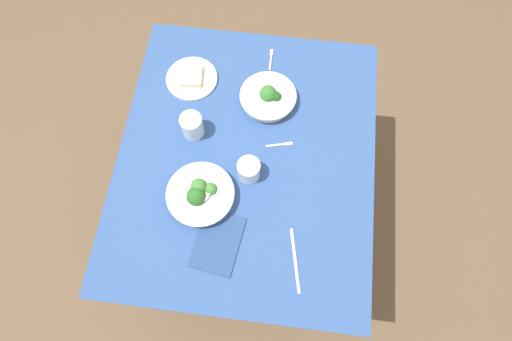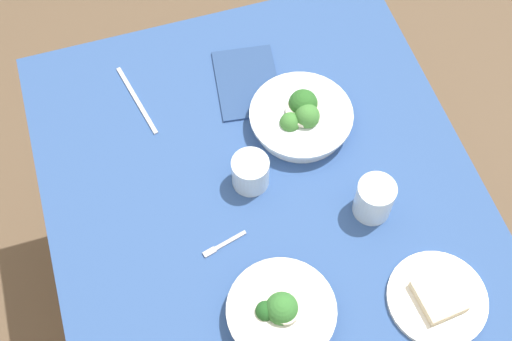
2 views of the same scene
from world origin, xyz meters
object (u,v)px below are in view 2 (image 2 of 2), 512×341
object	(u,v)px
broccoli_bowl_far	(301,117)
table_knife_left	(137,100)
water_glass_center	(374,199)
napkin_folded_upper	(247,82)
bread_side_plate	(438,298)
fork_by_far_bowl	(223,245)
water_glass_side	(250,172)
broccoli_bowl_near	(281,311)

from	to	relation	value
broccoli_bowl_far	table_knife_left	xyz separation A→B (m)	(-0.18, -0.35, -0.03)
water_glass_center	napkin_folded_upper	world-z (taller)	water_glass_center
napkin_folded_upper	bread_side_plate	bearing A→B (deg)	18.03
water_glass_center	napkin_folded_upper	xyz separation A→B (m)	(-0.41, -0.16, -0.05)
bread_side_plate	fork_by_far_bowl	bearing A→B (deg)	-122.63
water_glass_side	table_knife_left	xyz separation A→B (m)	(-0.29, -0.19, -0.04)
water_glass_center	table_knife_left	bearing A→B (deg)	-135.71
water_glass_center	bread_side_plate	bearing A→B (deg)	12.18
broccoli_bowl_near	bread_side_plate	xyz separation A→B (m)	(0.06, 0.31, -0.02)
water_glass_center	water_glass_side	bearing A→B (deg)	-122.22
broccoli_bowl_far	napkin_folded_upper	xyz separation A→B (m)	(-0.15, -0.08, -0.03)
table_knife_left	water_glass_side	bearing A→B (deg)	21.72
water_glass_center	table_knife_left	distance (m)	0.61
water_glass_side	broccoli_bowl_far	bearing A→B (deg)	125.20
fork_by_far_bowl	broccoli_bowl_far	bearing A→B (deg)	-151.30
broccoli_bowl_near	water_glass_side	world-z (taller)	broccoli_bowl_near
broccoli_bowl_near	water_glass_center	xyz separation A→B (m)	(-0.17, 0.26, 0.02)
water_glass_center	fork_by_far_bowl	bearing A→B (deg)	-92.40
table_knife_left	napkin_folded_upper	xyz separation A→B (m)	(0.03, 0.27, 0.00)
napkin_folded_upper	water_glass_side	bearing A→B (deg)	-15.50
broccoli_bowl_near	napkin_folded_upper	xyz separation A→B (m)	(-0.58, 0.11, -0.03)
water_glass_side	fork_by_far_bowl	world-z (taller)	water_glass_side
broccoli_bowl_near	napkin_folded_upper	bearing A→B (deg)	169.52
bread_side_plate	water_glass_center	bearing A→B (deg)	-167.82
broccoli_bowl_near	napkin_folded_upper	world-z (taller)	broccoli_bowl_near
broccoli_bowl_far	bread_side_plate	distance (m)	0.50
broccoli_bowl_far	water_glass_side	xyz separation A→B (m)	(0.11, -0.16, 0.01)
table_knife_left	bread_side_plate	bearing A→B (deg)	23.35
water_glass_center	water_glass_side	size ratio (longest dim) A/B	1.16
water_glass_center	fork_by_far_bowl	xyz separation A→B (m)	(-0.01, -0.33, -0.05)
broccoli_bowl_near	water_glass_center	size ratio (longest dim) A/B	2.26
bread_side_plate	fork_by_far_bowl	size ratio (longest dim) A/B	2.01
broccoli_bowl_near	table_knife_left	bearing A→B (deg)	-165.10
water_glass_side	napkin_folded_upper	world-z (taller)	water_glass_side
broccoli_bowl_far	broccoli_bowl_near	world-z (taller)	broccoli_bowl_far
bread_side_plate	napkin_folded_upper	distance (m)	0.67
bread_side_plate	water_glass_center	xyz separation A→B (m)	(-0.23, -0.05, 0.04)
broccoli_bowl_far	broccoli_bowl_near	xyz separation A→B (m)	(0.42, -0.19, 0.00)
napkin_folded_upper	fork_by_far_bowl	bearing A→B (deg)	-23.98
bread_side_plate	water_glass_side	size ratio (longest dim) A/B	2.47
water_glass_center	napkin_folded_upper	bearing A→B (deg)	-158.80
broccoli_bowl_far	broccoli_bowl_near	distance (m)	0.46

